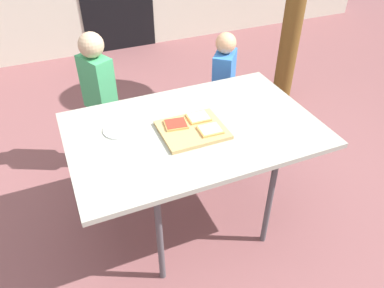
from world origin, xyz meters
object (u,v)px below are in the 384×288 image
at_px(child_left, 100,95).
at_px(dining_table, 194,135).
at_px(child_right, 223,87).
at_px(plate_white_left, 119,130).
at_px(cutting_board, 192,130).
at_px(pizza_slice_far_right, 199,117).
at_px(pizza_slice_near_right, 210,130).
at_px(pizza_slice_far_left, 176,124).

bearing_deg(child_left, dining_table, -64.88).
bearing_deg(child_right, child_left, 171.45).
distance_m(dining_table, plate_white_left, 0.42).
relative_size(cutting_board, child_left, 0.33).
bearing_deg(plate_white_left, pizza_slice_far_right, -11.43).
xyz_separation_m(dining_table, plate_white_left, (-0.39, 0.14, 0.05)).
distance_m(pizza_slice_near_right, pizza_slice_far_right, 0.14).
bearing_deg(pizza_slice_far_left, pizza_slice_near_right, -38.60).
bearing_deg(pizza_slice_far_right, cutting_board, -132.25).
xyz_separation_m(dining_table, child_left, (-0.39, 0.82, -0.09)).
relative_size(cutting_board, plate_white_left, 1.95).
height_order(cutting_board, child_left, child_left).
xyz_separation_m(pizza_slice_near_right, pizza_slice_far_left, (-0.15, 0.12, 0.00)).
bearing_deg(pizza_slice_near_right, child_right, 57.93).
height_order(dining_table, pizza_slice_far_right, pizza_slice_far_right).
height_order(pizza_slice_far_right, child_left, child_left).
relative_size(pizza_slice_near_right, pizza_slice_far_left, 0.93).
distance_m(pizza_slice_near_right, plate_white_left, 0.51).
height_order(cutting_board, pizza_slice_near_right, pizza_slice_near_right).
distance_m(dining_table, cutting_board, 0.07).
bearing_deg(pizza_slice_far_left, cutting_board, -41.04).
bearing_deg(cutting_board, plate_white_left, 155.72).
relative_size(pizza_slice_far_left, child_left, 0.13).
distance_m(pizza_slice_far_left, child_right, 0.94).
xyz_separation_m(dining_table, pizza_slice_near_right, (0.06, -0.09, 0.08)).
xyz_separation_m(cutting_board, pizza_slice_far_right, (0.07, 0.08, 0.02)).
bearing_deg(pizza_slice_far_right, plate_white_left, 168.57).
bearing_deg(cutting_board, pizza_slice_far_right, 47.75).
height_order(pizza_slice_far_right, pizza_slice_far_left, same).
relative_size(pizza_slice_near_right, pizza_slice_far_right, 1.00).
height_order(pizza_slice_far_left, child_left, child_left).
relative_size(cutting_board, pizza_slice_far_right, 2.75).
distance_m(dining_table, pizza_slice_far_right, 0.10).
bearing_deg(child_right, plate_white_left, -149.81).
bearing_deg(dining_table, pizza_slice_far_left, 161.05).
relative_size(cutting_board, pizza_slice_near_right, 2.75).
xyz_separation_m(pizza_slice_far_right, child_right, (0.49, 0.64, -0.23)).
distance_m(cutting_board, plate_white_left, 0.41).
xyz_separation_m(cutting_board, pizza_slice_near_right, (0.08, -0.06, 0.02)).
relative_size(child_left, child_right, 1.09).
relative_size(dining_table, cutting_board, 3.97).
bearing_deg(plate_white_left, pizza_slice_near_right, -26.63).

